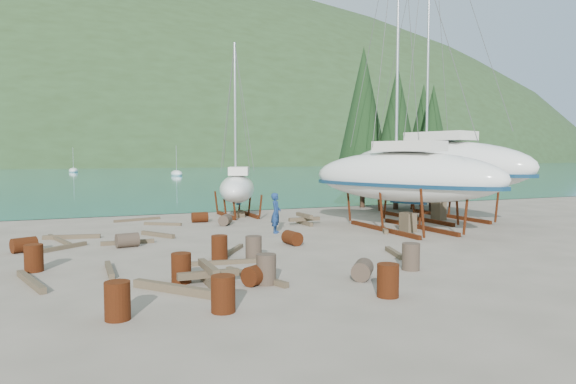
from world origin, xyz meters
name	(u,v)px	position (x,y,z in m)	size (l,w,h in m)	color
ground	(306,251)	(0.00, 0.00, 0.00)	(600.00, 600.00, 0.00)	#6B6254
bay_water	(87,162)	(0.00, 315.00, 0.01)	(700.00, 700.00, 0.00)	#1B6A88
far_hill	(86,162)	(0.00, 320.00, 0.00)	(800.00, 360.00, 110.00)	#27391C
far_house_center	(37,158)	(-20.00, 190.00, 2.92)	(6.60, 5.60, 5.60)	beige
far_house_right	(175,158)	(30.00, 190.00, 2.92)	(6.60, 5.60, 5.60)	beige
cypress_near_right	(397,126)	(12.50, 12.00, 5.79)	(3.60, 3.60, 10.00)	black
cypress_mid_right	(433,138)	(14.00, 10.00, 4.92)	(3.06, 3.06, 8.50)	black
cypress_back_left	(363,115)	(11.00, 14.00, 6.66)	(4.14, 4.14, 11.50)	black
cypress_far_right	(423,136)	(15.50, 13.00, 5.21)	(3.24, 3.24, 9.00)	black
moored_boat_mid	(177,174)	(10.00, 80.00, 0.39)	(2.00, 5.00, 6.05)	white
moored_boat_far	(73,171)	(-8.00, 110.00, 0.39)	(2.00, 5.00, 6.05)	white
large_sailboat_near	(402,176)	(6.84, 3.33, 2.73)	(6.97, 11.14, 16.94)	white
large_sailboat_far	(433,165)	(11.31, 6.57, 3.19)	(7.20, 12.86, 19.53)	white
small_sailboat_shore	(237,188)	(0.99, 12.17, 1.76)	(4.29, 6.95, 10.63)	white
worker	(276,213)	(0.67, 4.88, 0.97)	(0.71, 0.46, 1.94)	navy
drum_0	(117,301)	(-7.49, -5.98, 0.44)	(0.58, 0.58, 0.88)	#602410
drum_1	(362,270)	(-0.36, -4.83, 0.29)	(0.58, 0.58, 0.88)	#2D2823
drum_2	(24,245)	(-10.14, 4.04, 0.29)	(0.58, 0.58, 0.88)	#602410
drum_3	(223,294)	(-5.12, -6.36, 0.44)	(0.58, 0.58, 0.88)	#602410
drum_4	(200,217)	(-1.81, 10.26, 0.29)	(0.58, 0.58, 0.88)	#602410
drum_5	(254,248)	(-2.48, -0.92, 0.44)	(0.58, 0.58, 0.88)	#2D2823
drum_6	(292,238)	(0.08, 1.53, 0.29)	(0.58, 0.58, 0.88)	#602410
drum_7	(388,280)	(-0.76, -6.76, 0.44)	(0.58, 0.58, 0.88)	#602410
drum_8	(34,258)	(-9.57, 0.19, 0.44)	(0.58, 0.58, 0.88)	#602410
drum_10	(181,268)	(-5.48, -3.13, 0.44)	(0.58, 0.58, 0.88)	#602410
drum_11	(225,220)	(-0.83, 8.53, 0.29)	(0.58, 0.58, 0.88)	#2D2823
drum_12	(258,274)	(-3.47, -4.17, 0.29)	(0.58, 0.58, 0.88)	#602410
drum_14	(219,248)	(-3.56, -0.30, 0.44)	(0.58, 0.58, 0.88)	#602410
drum_15	(127,240)	(-6.35, 3.63, 0.29)	(0.58, 0.58, 0.88)	#2D2823
drum_16	(266,269)	(-3.24, -4.25, 0.44)	(0.58, 0.58, 0.88)	#2D2823
drum_17	(411,257)	(1.76, -4.34, 0.44)	(0.58, 0.58, 0.88)	#2D2823
timber_0	(138,220)	(-4.95, 12.36, 0.07)	(0.14, 2.74, 0.14)	brown
timber_1	(384,230)	(5.76, 3.23, 0.10)	(0.19, 1.80, 0.19)	brown
timber_2	(72,237)	(-8.44, 6.82, 0.09)	(0.19, 2.45, 0.19)	brown
timber_3	(223,262)	(-3.66, -1.14, 0.07)	(0.15, 3.00, 0.15)	brown
timber_4	(128,242)	(-6.27, 4.36, 0.09)	(0.17, 2.17, 0.17)	brown
timber_5	(255,277)	(-3.34, -3.57, 0.08)	(0.16, 2.85, 0.16)	brown
timber_7	(394,253)	(2.73, -2.02, 0.09)	(0.17, 1.90, 0.17)	brown
timber_8	(158,235)	(-4.78, 5.98, 0.09)	(0.19, 2.13, 0.19)	brown
timber_9	(163,224)	(-3.93, 9.83, 0.08)	(0.15, 2.11, 0.15)	brown
timber_11	(232,251)	(-2.78, 0.72, 0.08)	(0.15, 2.56, 0.15)	brown
timber_12	(109,270)	(-7.33, -0.84, 0.08)	(0.17, 2.17, 0.17)	brown
timber_14	(31,281)	(-9.55, -1.64, 0.09)	(0.18, 2.80, 0.18)	brown
timber_15	(59,240)	(-8.94, 6.21, 0.07)	(0.15, 3.14, 0.15)	brown
timber_16	(179,289)	(-5.77, -4.30, 0.11)	(0.23, 3.14, 0.23)	brown
timber_17	(63,247)	(-8.78, 4.11, 0.08)	(0.16, 2.24, 0.16)	brown
timber_pile_fore	(208,274)	(-4.80, -3.63, 0.30)	(1.80, 1.80, 0.60)	brown
timber_pile_aft	(304,219)	(3.20, 7.10, 0.30)	(1.80, 1.80, 0.60)	brown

